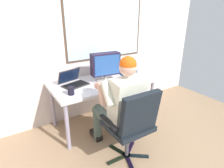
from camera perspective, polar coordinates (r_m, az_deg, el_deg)
name	(u,v)px	position (r m, az deg, el deg)	size (l,w,h in m)	color
wall_rear	(89,40)	(3.11, -7.07, 13.20)	(4.76, 0.08, 2.54)	beige
desk	(103,85)	(2.89, -2.62, -0.29)	(1.57, 0.78, 0.72)	gray
office_chair	(133,122)	(2.16, 6.38, -11.41)	(0.58, 0.56, 0.96)	black
person_seated	(120,104)	(2.28, 2.54, -5.98)	(0.53, 0.78, 1.29)	#425048
crt_monitor	(105,65)	(2.81, -2.02, 5.85)	(0.45, 0.26, 0.43)	beige
laptop	(73,81)	(2.76, -11.87, 0.98)	(0.42, 0.38, 0.21)	#272323
wine_glass	(138,72)	(2.98, 7.95, 3.74)	(0.08, 0.08, 0.16)	silver
book_stack	(126,73)	(3.14, 4.28, 3.34)	(0.17, 0.13, 0.06)	#1F419C
cd_case	(129,80)	(2.91, 5.20, 1.30)	(0.16, 0.14, 0.01)	#952675
coffee_mug	(71,91)	(2.44, -12.38, -2.01)	(0.08, 0.08, 0.11)	black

